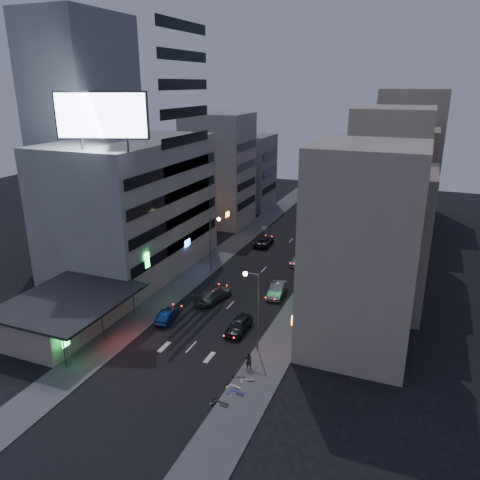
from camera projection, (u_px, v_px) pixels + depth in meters
The scene contains 29 objects.
ground at pixel (171, 369), 43.06m from camera, with size 180.00×180.00×0.00m, color black.
sidewalk_left at pixel (223, 253), 72.25m from camera, with size 4.00×120.00×0.12m, color #4C4C4F.
sidewalk_right at pixel (326, 267), 66.59m from camera, with size 4.00×120.00×0.12m, color #4C4C4F.
food_court at pixel (64, 313), 49.11m from camera, with size 11.00×13.00×3.88m.
white_building at pixel (133, 206), 63.80m from camera, with size 14.00×24.00×18.00m, color #A4A4A0.
grey_tower at pixel (88, 142), 67.08m from camera, with size 10.00×14.00×34.00m, color gray.
shophouse_near at pixel (362, 251), 43.80m from camera, with size 10.00×11.00×20.00m, color #B3A78D.
shophouse_mid at pixel (379, 237), 54.37m from camera, with size 11.00×12.00×16.00m, color gray.
shophouse_far at pixel (388, 189), 65.02m from camera, with size 10.00×14.00×22.00m, color #B3A78D.
far_left_a at pixel (218, 170), 84.93m from camera, with size 11.00×10.00×20.00m, color #A4A4A0.
far_left_b at pixel (242, 171), 97.33m from camera, with size 12.00×10.00×15.00m, color gray.
far_right_a at pixel (398, 183), 78.67m from camera, with size 11.00×12.00×18.00m, color gray.
far_right_b at pixel (408, 154), 89.84m from camera, with size 12.00×12.00×24.00m, color #B3A78D.
billboard at pixel (102, 116), 49.53m from camera, with size 9.52×3.75×6.20m.
street_lamp_right_near at pixel (254, 300), 44.54m from camera, with size 1.60×0.44×8.02m.
street_lamp_left at pixel (213, 237), 62.79m from camera, with size 1.60×0.44×8.02m.
street_lamp_right_far at pixel (328, 213), 74.43m from camera, with size 1.60×0.44×8.02m.
parked_car_right_near at pixel (239, 325), 49.22m from camera, with size 1.82×4.53×1.54m, color #242529.
parked_car_right_mid at pixel (277, 290), 57.59m from camera, with size 1.65×4.74×1.56m, color #9B9EA3.
parked_car_left at pixel (264, 241), 75.60m from camera, with size 2.33×5.05×1.40m, color #27262B.
parked_car_right_far at pixel (299, 260), 67.81m from camera, with size 1.86×4.57×1.32m, color #93949A.
road_car_blue at pixel (167, 315), 51.56m from camera, with size 1.37×3.93×1.30m, color navy.
road_car_silver at pixel (213, 294), 56.40m from camera, with size 2.27×5.57×1.62m, color gray.
person at pixel (249, 361), 42.61m from camera, with size 0.60×0.40×1.66m, color black.
scooter_black_a at pixel (230, 398), 37.86m from camera, with size 1.99×0.66×1.22m, color black, non-canonical shape.
scooter_silver_a at pixel (241, 383), 39.98m from camera, with size 1.69×0.56×1.03m, color #B5B8BD, non-canonical shape.
scooter_blue at pixel (245, 387), 39.25m from camera, with size 1.95×0.65×1.19m, color navy, non-canonical shape.
scooter_black_b at pixel (246, 372), 41.51m from camera, with size 1.59×0.53×0.97m, color black, non-canonical shape.
scooter_silver_b at pixel (255, 373), 41.19m from camera, with size 1.84×0.61×1.12m, color #979A9E, non-canonical shape.
Camera 1 is at (19.75, -31.97, 24.97)m, focal length 35.00 mm.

